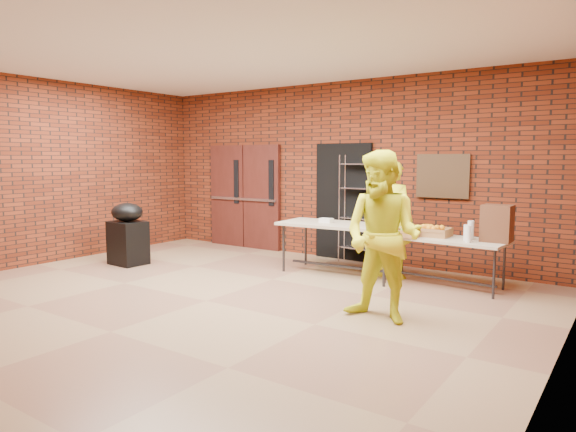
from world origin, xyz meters
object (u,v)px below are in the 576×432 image
object	(u,v)px
coffee_dispenser	(497,223)
volunteer_man	(383,237)
wire_rack	(359,209)
volunteer_woman	(392,219)
covered_grill	(128,234)
table_left	(341,228)
table_right	(444,242)

from	to	relation	value
coffee_dispenser	volunteer_man	size ratio (longest dim) A/B	0.26
volunteer_man	coffee_dispenser	bearing A→B (deg)	72.08
wire_rack	volunteer_man	distance (m)	3.25
wire_rack	volunteer_woman	size ratio (longest dim) A/B	1.05
coffee_dispenser	volunteer_woman	bearing A→B (deg)	178.59
volunteer_man	volunteer_woman	bearing A→B (deg)	113.52
wire_rack	coffee_dispenser	xyz separation A→B (m)	(2.46, -0.75, 0.01)
coffee_dispenser	covered_grill	size ratio (longest dim) A/B	0.47
coffee_dispenser	table_left	bearing A→B (deg)	-174.03
table_left	volunteer_man	distance (m)	2.34
coffee_dispenser	volunteer_woman	world-z (taller)	volunteer_woman
table_right	volunteer_man	world-z (taller)	volunteer_man
wire_rack	coffee_dispenser	world-z (taller)	wire_rack
wire_rack	table_right	size ratio (longest dim) A/B	1.06
table_right	volunteer_man	size ratio (longest dim) A/B	0.92
table_left	volunteer_woman	distance (m)	0.79
table_left	coffee_dispenser	distance (m)	2.28
wire_rack	volunteer_woman	xyz separation A→B (m)	(0.93, -0.71, -0.04)
wire_rack	volunteer_woman	distance (m)	1.17
covered_grill	volunteer_woman	world-z (taller)	volunteer_woman
wire_rack	covered_grill	bearing A→B (deg)	-137.05
covered_grill	table_left	bearing A→B (deg)	25.44
wire_rack	covered_grill	distance (m)	4.04
wire_rack	coffee_dispenser	size ratio (longest dim) A/B	3.79
wire_rack	covered_grill	size ratio (longest dim) A/B	1.77
covered_grill	table_right	bearing A→B (deg)	20.65
table_right	coffee_dispenser	distance (m)	0.76
table_left	wire_rack	bearing A→B (deg)	98.08
covered_grill	volunteer_man	xyz separation A→B (m)	(4.93, -0.37, 0.43)
table_left	volunteer_man	world-z (taller)	volunteer_man
volunteer_woman	table_right	bearing A→B (deg)	174.69
covered_grill	coffee_dispenser	bearing A→B (deg)	19.24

